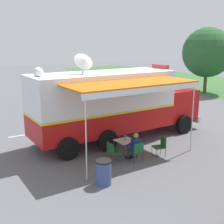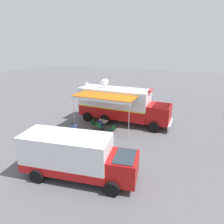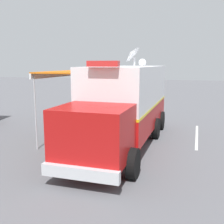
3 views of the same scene
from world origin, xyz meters
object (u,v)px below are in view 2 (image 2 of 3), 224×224
at_px(folding_chair_at_table, 100,126).
at_px(trash_bin, 74,127).
at_px(car_behind_truck, 143,96).
at_px(support_truck, 75,156).
at_px(command_truck, 121,104).
at_px(water_bottle, 103,120).
at_px(seated_responder, 101,124).
at_px(folding_table, 103,122).
at_px(folding_chair_spare_by_truck, 112,129).
at_px(folding_chair_beside_table, 94,123).

height_order(folding_chair_at_table, trash_bin, trash_bin).
bearing_deg(car_behind_truck, support_truck, 2.23).
xyz_separation_m(command_truck, water_bottle, (2.18, -0.94, -1.11)).
relative_size(command_truck, support_truck, 1.35).
distance_m(command_truck, trash_bin, 5.30).
distance_m(water_bottle, support_truck, 7.51).
distance_m(folding_chair_at_table, seated_responder, 0.23).
height_order(command_truck, folding_table, command_truck).
distance_m(water_bottle, folding_chair_spare_by_truck, 1.61).
bearing_deg(folding_chair_beside_table, trash_bin, -42.08).
height_order(water_bottle, trash_bin, water_bottle).
xyz_separation_m(water_bottle, folding_chair_at_table, (0.84, 0.02, -0.32)).
xyz_separation_m(folding_table, folding_chair_at_table, (0.80, 0.03, -0.16)).
xyz_separation_m(command_truck, folding_chair_at_table, (3.03, -0.92, -1.43)).
distance_m(folding_table, folding_chair_at_table, 0.82).
height_order(seated_responder, car_behind_truck, car_behind_truck).
xyz_separation_m(water_bottle, support_truck, (7.28, 1.72, 0.55)).
bearing_deg(folding_chair_spare_by_truck, command_truck, -172.83).
xyz_separation_m(command_truck, folding_chair_beside_table, (2.51, -1.80, -1.43)).
height_order(water_bottle, seated_responder, seated_responder).
xyz_separation_m(folding_table, car_behind_truck, (-11.03, 1.03, 0.21)).
relative_size(support_truck, car_behind_truck, 1.66).
xyz_separation_m(folding_chair_spare_by_truck, seated_responder, (-0.21, -1.31, 0.14)).
xyz_separation_m(folding_table, trash_bin, (1.77, -2.19, -0.22)).
relative_size(trash_bin, car_behind_truck, 0.21).
distance_m(folding_chair_at_table, trash_bin, 2.42).
bearing_deg(water_bottle, trash_bin, -50.63).
bearing_deg(folding_table, car_behind_truck, 174.69).
height_order(folding_table, trash_bin, trash_bin).
distance_m(folding_chair_spare_by_truck, seated_responder, 1.33).
bearing_deg(folding_chair_at_table, command_truck, 163.06).
bearing_deg(trash_bin, seated_responder, 117.47).
height_order(folding_chair_beside_table, support_truck, support_truck).
height_order(folding_table, car_behind_truck, car_behind_truck).
distance_m(folding_chair_beside_table, support_truck, 7.48).
bearing_deg(car_behind_truck, water_bottle, -5.27).
bearing_deg(command_truck, support_truck, 4.73).
bearing_deg(seated_responder, folding_table, -177.26).
height_order(folding_chair_spare_by_truck, seated_responder, seated_responder).
bearing_deg(trash_bin, folding_table, 128.85).
distance_m(folding_chair_at_table, support_truck, 6.72).
relative_size(seated_responder, support_truck, 0.18).
bearing_deg(trash_bin, command_truck, 141.78).
bearing_deg(folding_table, folding_chair_at_table, 2.15).
height_order(command_truck, support_truck, command_truck).
distance_m(seated_responder, car_behind_truck, 11.68).
relative_size(water_bottle, folding_chair_beside_table, 0.26).
xyz_separation_m(water_bottle, folding_chair_beside_table, (0.32, -0.86, -0.32)).
xyz_separation_m(command_truck, seated_responder, (2.84, -0.92, -1.29)).
distance_m(command_truck, folding_chair_spare_by_truck, 3.39).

